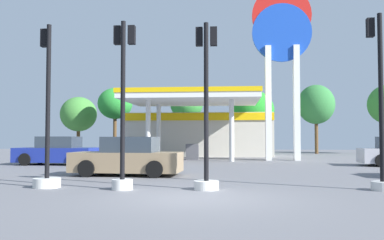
% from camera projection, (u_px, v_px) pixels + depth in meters
% --- Properties ---
extents(ground_plane, '(90.00, 90.00, 0.00)m').
position_uv_depth(ground_plane, '(195.00, 198.00, 10.72)').
color(ground_plane, slate).
rests_on(ground_plane, ground).
extents(gas_station, '(12.25, 13.07, 4.73)m').
position_uv_depth(gas_station, '(199.00, 130.00, 35.04)').
color(gas_station, beige).
rests_on(gas_station, ground).
extents(station_pole_sign, '(4.06, 0.56, 12.04)m').
position_uv_depth(station_pole_sign, '(282.00, 49.00, 28.60)').
color(station_pole_sign, white).
rests_on(station_pole_sign, ground).
extents(car_1, '(4.50, 2.17, 1.58)m').
position_uv_depth(car_1, '(128.00, 158.00, 17.04)').
color(car_1, black).
rests_on(car_1, ground).
extents(car_3, '(4.54, 2.11, 1.62)m').
position_uv_depth(car_3, '(57.00, 152.00, 23.87)').
color(car_3, black).
rests_on(car_3, ground).
extents(traffic_signal_0, '(0.84, 0.84, 5.11)m').
position_uv_depth(traffic_signal_0, '(47.00, 144.00, 12.96)').
color(traffic_signal_0, silver).
rests_on(traffic_signal_0, ground).
extents(traffic_signal_1, '(0.65, 0.67, 5.06)m').
position_uv_depth(traffic_signal_1, '(123.00, 119.00, 12.48)').
color(traffic_signal_1, silver).
rests_on(traffic_signal_1, ground).
extents(traffic_signal_2, '(0.66, 0.69, 5.25)m').
position_uv_depth(traffic_signal_2, '(380.00, 128.00, 12.27)').
color(traffic_signal_2, silver).
rests_on(traffic_signal_2, ground).
extents(traffic_signal_3, '(0.75, 0.75, 5.02)m').
position_uv_depth(traffic_signal_3, '(206.00, 127.00, 12.46)').
color(traffic_signal_3, silver).
rests_on(traffic_signal_3, ground).
extents(tree_0, '(3.86, 3.86, 5.92)m').
position_uv_depth(tree_0, '(79.00, 114.00, 44.46)').
color(tree_0, brown).
rests_on(tree_0, ground).
extents(tree_1, '(3.46, 3.46, 6.56)m').
position_uv_depth(tree_1, '(115.00, 104.00, 41.78)').
color(tree_1, brown).
rests_on(tree_1, ground).
extents(tree_2, '(3.40, 3.40, 6.74)m').
position_uv_depth(tree_2, '(187.00, 104.00, 42.93)').
color(tree_2, brown).
rests_on(tree_2, ground).
extents(tree_3, '(4.46, 4.46, 6.34)m').
position_uv_depth(tree_3, '(252.00, 111.00, 41.87)').
color(tree_3, brown).
rests_on(tree_3, ground).
extents(tree_4, '(3.57, 3.57, 6.70)m').
position_uv_depth(tree_4, '(316.00, 105.00, 40.37)').
color(tree_4, brown).
rests_on(tree_4, ground).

